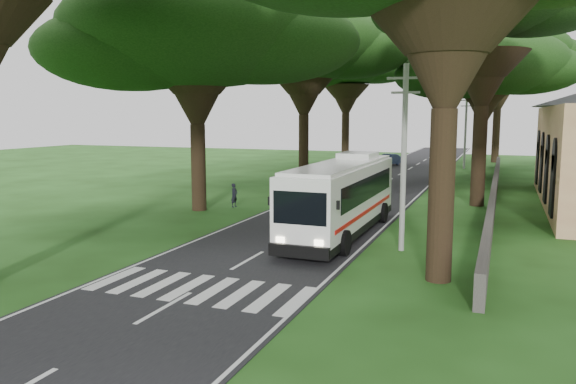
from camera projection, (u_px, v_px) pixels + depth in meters
The scene contains 16 objects.
ground at pixel (225, 274), 20.87m from camera, with size 140.00×140.00×0.00m, color #1C3F12.
road at pixel (372, 190), 43.99m from camera, with size 8.00×120.00×0.04m, color black.
crosswalk at pixel (198, 289), 19.02m from camera, with size 8.00×3.00×0.01m, color silver.
property_wall at pixel (494, 190), 39.78m from camera, with size 0.35×50.00×1.20m, color #383533.
pole_near at pixel (404, 155), 23.89m from camera, with size 1.60×0.24×8.00m.
pole_mid at pixel (448, 137), 42.38m from camera, with size 1.60×0.24×8.00m.
pole_far at pixel (466, 130), 60.88m from camera, with size 1.60×0.24×8.00m.
tree_l_mida at pixel (196, 34), 33.35m from camera, with size 15.80×15.80×14.08m.
tree_l_midb at pixel (304, 46), 49.65m from camera, with size 15.32×15.32×15.26m.
tree_l_far at pixel (346, 61), 66.60m from camera, with size 14.25×14.25×15.36m.
tree_r_midb at pixel (485, 64), 51.91m from camera, with size 14.65×14.65×13.68m.
tree_r_far at pixel (500, 53), 67.81m from camera, with size 16.27×16.27×16.85m.
coach_bus at pixel (342, 196), 27.48m from camera, with size 2.91×12.13×3.57m.
distant_car_a at pixel (374, 165), 58.19m from camera, with size 1.51×3.76×1.28m, color #A4A3A8.
distant_car_b at pixel (388, 160), 65.00m from camera, with size 1.40×4.02×1.32m, color navy.
pedestrian at pixel (234, 195), 35.85m from camera, with size 0.56×0.36×1.52m, color black.
Camera 1 is at (9.46, -18.07, 5.88)m, focal length 35.00 mm.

